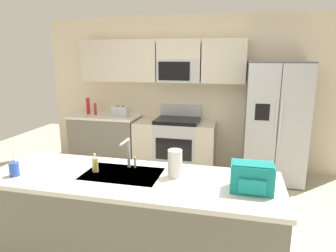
{
  "coord_description": "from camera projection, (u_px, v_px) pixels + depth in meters",
  "views": [
    {
      "loc": [
        0.87,
        -3.01,
        1.91
      ],
      "look_at": [
        -0.0,
        0.6,
        1.05
      ],
      "focal_mm": 31.83,
      "sensor_mm": 36.0,
      "label": 1
    }
  ],
  "objects": [
    {
      "name": "ground_plane",
      "position": [
        156.0,
        225.0,
        3.48
      ],
      "size": [
        9.0,
        9.0,
        0.0
      ],
      "primitive_type": "plane",
      "color": "beige",
      "rests_on": "ground"
    },
    {
      "name": "kitchen_wall_unit",
      "position": [
        180.0,
        83.0,
        5.15
      ],
      "size": [
        5.2,
        0.43,
        2.6
      ],
      "color": "beige",
      "rests_on": "ground"
    },
    {
      "name": "back_counter",
      "position": [
        106.0,
        139.0,
        5.42
      ],
      "size": [
        1.21,
        0.63,
        0.9
      ],
      "color": "slate",
      "rests_on": "ground"
    },
    {
      "name": "range_oven",
      "position": [
        175.0,
        145.0,
        5.13
      ],
      "size": [
        1.36,
        0.61,
        1.1
      ],
      "color": "#B7BABF",
      "rests_on": "ground"
    },
    {
      "name": "refrigerator",
      "position": [
        275.0,
        123.0,
        4.59
      ],
      "size": [
        0.9,
        0.76,
        1.85
      ],
      "color": "#4C4F54",
      "rests_on": "ground"
    },
    {
      "name": "island_counter",
      "position": [
        132.0,
        223.0,
        2.68
      ],
      "size": [
        2.55,
        0.84,
        0.9
      ],
      "color": "slate",
      "rests_on": "ground"
    },
    {
      "name": "toaster",
      "position": [
        121.0,
        111.0,
        5.17
      ],
      "size": [
        0.28,
        0.16,
        0.18
      ],
      "color": "#B7BABF",
      "rests_on": "back_counter"
    },
    {
      "name": "pepper_mill",
      "position": [
        95.0,
        109.0,
        5.33
      ],
      "size": [
        0.05,
        0.05,
        0.21
      ],
      "primitive_type": "cylinder",
      "color": "#B2332D",
      "rests_on": "back_counter"
    },
    {
      "name": "bottle_red",
      "position": [
        88.0,
        106.0,
        5.4
      ],
      "size": [
        0.06,
        0.06,
        0.29
      ],
      "primitive_type": "cylinder",
      "color": "red",
      "rests_on": "back_counter"
    },
    {
      "name": "sink_faucet",
      "position": [
        128.0,
        151.0,
        2.74
      ],
      "size": [
        0.09,
        0.21,
        0.28
      ],
      "color": "#B7BABF",
      "rests_on": "island_counter"
    },
    {
      "name": "drink_cup_blue",
      "position": [
        14.0,
        169.0,
        2.58
      ],
      "size": [
        0.08,
        0.08,
        0.24
      ],
      "color": "blue",
      "rests_on": "island_counter"
    },
    {
      "name": "soap_dispenser",
      "position": [
        95.0,
        165.0,
        2.68
      ],
      "size": [
        0.06,
        0.06,
        0.17
      ],
      "color": "#D8CC66",
      "rests_on": "island_counter"
    },
    {
      "name": "paper_towel_roll",
      "position": [
        175.0,
        163.0,
        2.56
      ],
      "size": [
        0.12,
        0.12,
        0.24
      ],
      "primitive_type": "cylinder",
      "color": "white",
      "rests_on": "island_counter"
    },
    {
      "name": "backpack",
      "position": [
        252.0,
        177.0,
        2.27
      ],
      "size": [
        0.32,
        0.22,
        0.23
      ],
      "color": "teal",
      "rests_on": "island_counter"
    }
  ]
}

